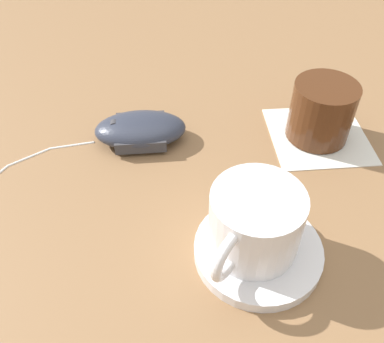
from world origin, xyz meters
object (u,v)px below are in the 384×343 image
Objects in this scene: saucer at (258,250)px; drinking_glass at (322,111)px; computer_mouse at (140,129)px; coffee_cup at (254,223)px.

drinking_glass is (0.13, 0.17, 0.03)m from saucer.
computer_mouse is 1.51× the size of drinking_glass.
coffee_cup is at bearing -128.22° from drinking_glass.
coffee_cup is 0.85× the size of computer_mouse.
computer_mouse is at bearing 118.01° from saucer.
saucer is 1.25× the size of coffee_cup.
drinking_glass is (0.13, 0.17, -0.01)m from coffee_cup.
computer_mouse reaches higher than saucer.
saucer is at bearing -126.09° from drinking_glass.
drinking_glass reaches higher than saucer.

